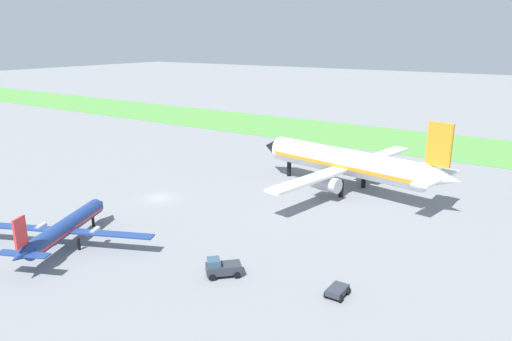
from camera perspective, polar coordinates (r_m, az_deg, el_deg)
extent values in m
plane|color=gray|center=(74.42, -11.52, -3.24)|extent=(600.00, 600.00, 0.00)
cube|color=#549342|center=(124.25, 8.98, 4.53)|extent=(360.00, 28.00, 0.08)
cylinder|color=navy|center=(60.33, -21.80, -6.26)|extent=(7.45, 13.80, 1.97)
cone|color=black|center=(66.67, -18.30, -3.85)|extent=(2.56, 2.58, 1.93)
cone|color=navy|center=(54.03, -26.42, -9.11)|extent=(2.72, 3.24, 1.77)
cube|color=red|center=(60.39, -21.79, -6.39)|extent=(7.18, 13.09, 0.28)
cube|color=navy|center=(63.12, -26.17, -6.15)|extent=(10.49, 5.58, 0.20)
cube|color=navy|center=(57.54, -17.34, -7.26)|extent=(10.49, 5.58, 0.20)
cylinder|color=#B7BABF|center=(62.43, -24.42, -6.16)|extent=(1.21, 1.70, 0.63)
cylinder|color=#B7BABF|center=(58.88, -18.80, -6.86)|extent=(1.21, 1.70, 0.63)
cube|color=red|center=(53.45, -26.47, -6.68)|extent=(0.92, 1.72, 3.15)
cube|color=navy|center=(55.13, -27.34, -8.80)|extent=(3.00, 2.18, 0.16)
cube|color=navy|center=(53.55, -24.96, -9.20)|extent=(3.00, 2.18, 0.16)
cylinder|color=black|center=(65.62, -18.98, -5.78)|extent=(0.35, 0.35, 1.38)
cylinder|color=black|center=(61.22, -23.69, -7.85)|extent=(0.35, 0.35, 1.38)
cylinder|color=black|center=(59.21, -20.51, -8.30)|extent=(0.35, 0.35, 1.38)
cylinder|color=white|center=(76.82, 10.50, 1.08)|extent=(27.37, 8.90, 4.14)
cone|color=black|center=(85.71, 2.11, 2.86)|extent=(4.42, 4.66, 4.05)
cone|color=white|center=(69.65, 21.37, -0.85)|extent=(5.84, 4.60, 3.72)
cube|color=orange|center=(76.90, 10.49, 0.86)|extent=(25.91, 8.71, 0.58)
cube|color=white|center=(69.46, 6.85, -0.96)|extent=(5.81, 18.23, 0.41)
cube|color=white|center=(84.12, 14.31, 1.62)|extent=(5.81, 18.23, 0.41)
cylinder|color=#B7BABF|center=(72.40, 8.37, -1.54)|extent=(4.85, 3.04, 2.27)
cylinder|color=#B7BABF|center=(81.75, 13.10, 0.22)|extent=(4.85, 3.04, 2.27)
cube|color=orange|center=(68.85, 21.18, 2.92)|extent=(3.42, 1.09, 6.02)
cube|color=white|center=(67.61, 19.91, -1.27)|extent=(3.16, 5.58, 0.33)
cube|color=white|center=(72.30, 21.64, -0.37)|extent=(3.16, 5.58, 0.33)
cylinder|color=black|center=(84.16, 3.99, 0.21)|extent=(0.74, 0.74, 2.63)
cylinder|color=black|center=(74.15, 10.18, -2.16)|extent=(0.74, 0.74, 2.63)
cylinder|color=black|center=(79.43, 12.80, -1.10)|extent=(0.74, 0.74, 2.63)
cube|color=#2D333D|center=(50.09, -3.92, -11.64)|extent=(3.81, 3.82, 0.90)
cube|color=#334C60|center=(49.62, -5.11, -10.91)|extent=(1.99, 1.98, 0.70)
cylinder|color=black|center=(49.38, -5.24, -12.69)|extent=(0.67, 0.67, 0.70)
cylinder|color=black|center=(50.97, -5.48, -11.74)|extent=(0.67, 0.67, 0.70)
cylinder|color=black|center=(49.67, -2.29, -12.45)|extent=(0.67, 0.67, 0.70)
cylinder|color=black|center=(51.25, -2.63, -11.51)|extent=(0.67, 0.67, 0.70)
cube|color=#2D333D|center=(47.13, 9.75, -13.98)|extent=(1.51, 2.41, 0.55)
cylinder|color=black|center=(46.34, 10.16, -14.94)|extent=(0.25, 0.70, 0.70)
cylinder|color=black|center=(46.86, 8.43, -14.49)|extent=(0.25, 0.70, 0.70)
cylinder|color=black|center=(47.69, 11.01, -14.04)|extent=(0.25, 0.70, 0.70)
cylinder|color=black|center=(48.19, 9.33, -13.61)|extent=(0.25, 0.70, 0.70)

